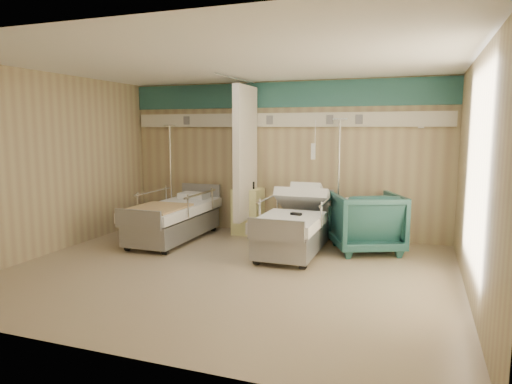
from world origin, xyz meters
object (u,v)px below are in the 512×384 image
bed_right (296,232)px  iv_stand_right (338,216)px  bedside_cabinet (248,211)px  iv_stand_left (172,208)px  visitor_armchair (366,222)px  bed_left (174,222)px

bed_right → iv_stand_right: iv_stand_right is taller
bedside_cabinet → iv_stand_right: (1.65, 0.06, 0.01)m
bed_right → iv_stand_left: bearing=164.3°
bedside_cabinet → bed_right: bearing=-38.0°
iv_stand_right → iv_stand_left: bearing=-176.2°
visitor_armchair → bed_right: bearing=-3.0°
bed_right → visitor_armchair: 1.13m
bedside_cabinet → bed_left: bearing=-139.4°
bed_left → iv_stand_left: bearing=122.4°
bedside_cabinet → iv_stand_left: size_ratio=0.42×
iv_stand_right → iv_stand_left: (-3.18, -0.21, -0.02)m
visitor_armchair → iv_stand_right: iv_stand_right is taller
bed_left → iv_stand_right: (2.70, 0.96, 0.12)m
bedside_cabinet → visitor_armchair: bearing=-13.0°
bedside_cabinet → iv_stand_right: size_ratio=0.40×
bed_left → bedside_cabinet: 1.39m
bed_left → iv_stand_right: iv_stand_right is taller
visitor_armchair → iv_stand_right: 0.79m
visitor_armchair → iv_stand_left: size_ratio=0.52×
bed_left → visitor_armchair: size_ratio=2.07×
iv_stand_right → bed_right: bearing=-117.4°
bed_right → bedside_cabinet: bedside_cabinet is taller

